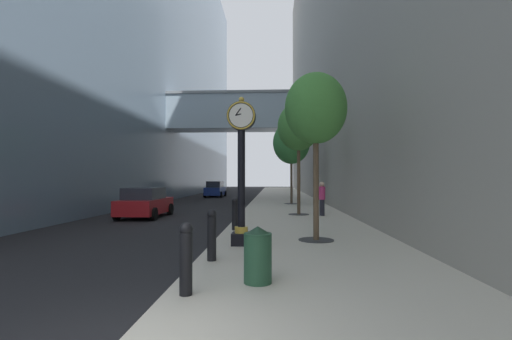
{
  "coord_description": "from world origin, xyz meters",
  "views": [
    {
      "loc": [
        1.87,
        -3.96,
        2.09
      ],
      "look_at": [
        0.86,
        16.26,
        2.53
      ],
      "focal_mm": 25.45,
      "sensor_mm": 36.0,
      "label": 1
    }
  ],
  "objects_px": {
    "street_tree_mid_near": "(299,127)",
    "car_red_mid": "(145,203)",
    "street_clock": "(241,163)",
    "car_blue_near": "(215,189)",
    "bollard_second": "(212,234)",
    "bollard_fourth": "(235,213)",
    "street_tree_mid_far": "(291,143)",
    "trash_bin": "(258,254)",
    "bollard_nearest": "(186,257)",
    "street_tree_near": "(316,110)",
    "pedestrian_walking": "(322,198)"
  },
  "relations": [
    {
      "from": "street_tree_mid_near",
      "to": "car_red_mid",
      "type": "relative_size",
      "value": 1.49
    },
    {
      "from": "street_tree_mid_near",
      "to": "street_clock",
      "type": "bearing_deg",
      "value": -104.36
    },
    {
      "from": "street_clock",
      "to": "car_blue_near",
      "type": "distance_m",
      "value": 29.71
    },
    {
      "from": "street_tree_mid_near",
      "to": "car_red_mid",
      "type": "xyz_separation_m",
      "value": [
        -8.13,
        -0.55,
        -4.03
      ]
    },
    {
      "from": "street_tree_mid_near",
      "to": "bollard_second",
      "type": "bearing_deg",
      "value": -104.36
    },
    {
      "from": "bollard_second",
      "to": "bollard_fourth",
      "type": "height_order",
      "value": "same"
    },
    {
      "from": "street_tree_mid_far",
      "to": "car_blue_near",
      "type": "xyz_separation_m",
      "value": [
        -7.78,
        12.33,
        -3.9
      ]
    },
    {
      "from": "street_tree_mid_near",
      "to": "trash_bin",
      "type": "relative_size",
      "value": 5.7
    },
    {
      "from": "bollard_nearest",
      "to": "street_tree_mid_far",
      "type": "relative_size",
      "value": 0.19
    },
    {
      "from": "street_tree_near",
      "to": "street_tree_mid_far",
      "type": "relative_size",
      "value": 0.85
    },
    {
      "from": "street_clock",
      "to": "bollard_nearest",
      "type": "bearing_deg",
      "value": -96.52
    },
    {
      "from": "car_red_mid",
      "to": "bollard_second",
      "type": "bearing_deg",
      "value": -62.66
    },
    {
      "from": "street_clock",
      "to": "bollard_nearest",
      "type": "distance_m",
      "value": 4.88
    },
    {
      "from": "bollard_second",
      "to": "trash_bin",
      "type": "height_order",
      "value": "bollard_second"
    },
    {
      "from": "street_tree_mid_near",
      "to": "trash_bin",
      "type": "height_order",
      "value": "street_tree_mid_near"
    },
    {
      "from": "car_blue_near",
      "to": "street_tree_mid_near",
      "type": "bearing_deg",
      "value": -69.01
    },
    {
      "from": "car_blue_near",
      "to": "trash_bin",
      "type": "bearing_deg",
      "value": -79.4
    },
    {
      "from": "bollard_second",
      "to": "street_tree_mid_near",
      "type": "relative_size",
      "value": 0.2
    },
    {
      "from": "bollard_fourth",
      "to": "car_red_mid",
      "type": "bearing_deg",
      "value": 135.13
    },
    {
      "from": "bollard_fourth",
      "to": "street_tree_near",
      "type": "xyz_separation_m",
      "value": [
        2.79,
        -2.09,
        3.47
      ]
    },
    {
      "from": "pedestrian_walking",
      "to": "bollard_nearest",
      "type": "bearing_deg",
      "value": -107.03
    },
    {
      "from": "pedestrian_walking",
      "to": "car_blue_near",
      "type": "distance_m",
      "value": 22.62
    },
    {
      "from": "pedestrian_walking",
      "to": "street_tree_mid_far",
      "type": "bearing_deg",
      "value": 97.84
    },
    {
      "from": "bollard_nearest",
      "to": "bollard_second",
      "type": "xyz_separation_m",
      "value": [
        0.0,
        2.51,
        0.0
      ]
    },
    {
      "from": "street_tree_mid_far",
      "to": "car_red_mid",
      "type": "distance_m",
      "value": 12.41
    },
    {
      "from": "street_tree_near",
      "to": "bollard_nearest",
      "type": "bearing_deg",
      "value": -117.14
    },
    {
      "from": "street_clock",
      "to": "bollard_nearest",
      "type": "xyz_separation_m",
      "value": [
        -0.52,
        -4.53,
        -1.74
      ]
    },
    {
      "from": "pedestrian_walking",
      "to": "car_red_mid",
      "type": "distance_m",
      "value": 9.3
    },
    {
      "from": "bollard_nearest",
      "to": "car_blue_near",
      "type": "height_order",
      "value": "car_blue_near"
    },
    {
      "from": "street_clock",
      "to": "car_blue_near",
      "type": "relative_size",
      "value": 1.0
    },
    {
      "from": "trash_bin",
      "to": "pedestrian_walking",
      "type": "bearing_deg",
      "value": 77.09
    },
    {
      "from": "street_tree_mid_far",
      "to": "pedestrian_walking",
      "type": "relative_size",
      "value": 3.54
    },
    {
      "from": "bollard_second",
      "to": "bollard_fourth",
      "type": "distance_m",
      "value": 5.01
    },
    {
      "from": "bollard_second",
      "to": "trash_bin",
      "type": "distance_m",
      "value": 2.11
    },
    {
      "from": "bollard_nearest",
      "to": "trash_bin",
      "type": "bearing_deg",
      "value": 32.84
    },
    {
      "from": "street_tree_near",
      "to": "street_tree_mid_near",
      "type": "distance_m",
      "value": 7.97
    },
    {
      "from": "bollard_fourth",
      "to": "street_tree_mid_far",
      "type": "distance_m",
      "value": 14.64
    },
    {
      "from": "bollard_nearest",
      "to": "car_red_mid",
      "type": "xyz_separation_m",
      "value": [
        -5.34,
        12.84,
        -0.0
      ]
    },
    {
      "from": "street_clock",
      "to": "car_red_mid",
      "type": "distance_m",
      "value": 10.32
    },
    {
      "from": "street_tree_mid_far",
      "to": "car_blue_near",
      "type": "height_order",
      "value": "street_tree_mid_far"
    },
    {
      "from": "bollard_second",
      "to": "car_blue_near",
      "type": "xyz_separation_m",
      "value": [
        -5.0,
        31.16,
        0.06
      ]
    },
    {
      "from": "bollard_fourth",
      "to": "pedestrian_walking",
      "type": "relative_size",
      "value": 0.69
    },
    {
      "from": "street_tree_near",
      "to": "trash_bin",
      "type": "bearing_deg",
      "value": -109.07
    },
    {
      "from": "pedestrian_walking",
      "to": "car_red_mid",
      "type": "height_order",
      "value": "pedestrian_walking"
    },
    {
      "from": "car_blue_near",
      "to": "street_clock",
      "type": "bearing_deg",
      "value": -79.29
    },
    {
      "from": "street_tree_mid_near",
      "to": "trash_bin",
      "type": "distance_m",
      "value": 13.39
    },
    {
      "from": "street_tree_mid_near",
      "to": "street_tree_mid_far",
      "type": "distance_m",
      "value": 7.95
    },
    {
      "from": "street_tree_mid_near",
      "to": "street_tree_mid_far",
      "type": "xyz_separation_m",
      "value": [
        0.0,
        7.95,
        -0.07
      ]
    },
    {
      "from": "street_tree_near",
      "to": "pedestrian_walking",
      "type": "xyz_separation_m",
      "value": [
        1.16,
        7.46,
        -3.17
      ]
    },
    {
      "from": "bollard_second",
      "to": "street_tree_mid_near",
      "type": "height_order",
      "value": "street_tree_mid_near"
    }
  ]
}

